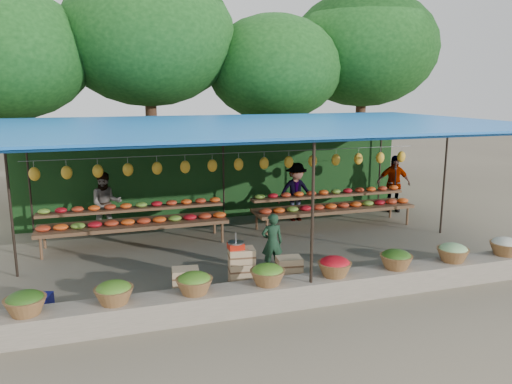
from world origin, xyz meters
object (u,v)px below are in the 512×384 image
object	(u,v)px
crate_counter	(240,273)
blue_crate_front	(35,304)
weighing_scale	(236,245)
vendor_seated	(272,242)

from	to	relation	value
crate_counter	blue_crate_front	bearing A→B (deg)	177.88
weighing_scale	blue_crate_front	distance (m)	3.37
crate_counter	weighing_scale	xyz separation A→B (m)	(-0.08, -0.00, 0.53)
weighing_scale	vendor_seated	xyz separation A→B (m)	(0.93, 0.73, -0.26)
crate_counter	weighing_scale	world-z (taller)	weighing_scale
crate_counter	weighing_scale	distance (m)	0.54
crate_counter	weighing_scale	size ratio (longest dim) A/B	7.91
crate_counter	vendor_seated	xyz separation A→B (m)	(0.86, 0.73, 0.27)
vendor_seated	blue_crate_front	world-z (taller)	vendor_seated
crate_counter	blue_crate_front	xyz separation A→B (m)	(-3.37, 0.12, -0.17)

